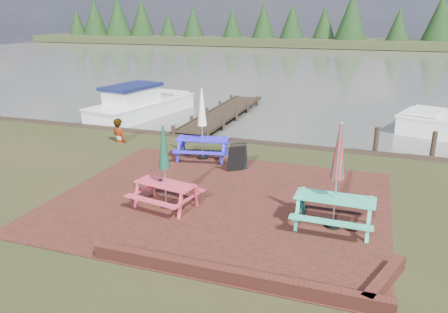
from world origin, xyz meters
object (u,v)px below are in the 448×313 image
at_px(picnic_table_red, 165,179).
at_px(jetty, 223,113).
at_px(picnic_table_teal, 336,193).
at_px(chalkboard, 238,158).
at_px(picnic_table_blue, 202,135).
at_px(boat_jetty, 141,106).
at_px(person, 118,119).

relative_size(picnic_table_red, jetty, 0.25).
distance_m(picnic_table_teal, jetty, 12.75).
bearing_deg(chalkboard, picnic_table_blue, 118.58).
bearing_deg(picnic_table_blue, boat_jetty, 122.77).
height_order(picnic_table_red, boat_jetty, picnic_table_red).
xyz_separation_m(jetty, person, (-2.37, -6.03, 0.86)).
bearing_deg(boat_jetty, picnic_table_blue, -35.15).
relative_size(picnic_table_blue, boat_jetty, 0.37).
bearing_deg(boat_jetty, chalkboard, -31.96).
bearing_deg(picnic_table_red, picnic_table_blue, 108.75).
height_order(picnic_table_teal, picnic_table_red, picnic_table_teal).
distance_m(picnic_table_teal, chalkboard, 4.63).
bearing_deg(chalkboard, picnic_table_teal, -76.98).
distance_m(picnic_table_teal, person, 10.21).
bearing_deg(person, boat_jetty, -48.49).
bearing_deg(jetty, boat_jetty, -169.75).
relative_size(picnic_table_teal, jetty, 0.29).
height_order(picnic_table_blue, jetty, picnic_table_blue).
xyz_separation_m(picnic_table_red, boat_jetty, (-6.61, 10.34, -0.43)).
bearing_deg(chalkboard, boat_jetty, 102.59).
distance_m(boat_jetty, person, 5.64).
height_order(picnic_table_red, jetty, picnic_table_red).
bearing_deg(picnic_table_red, picnic_table_teal, 14.01).
xyz_separation_m(chalkboard, jetty, (-3.21, 7.76, -0.35)).
relative_size(picnic_table_red, person, 1.18).
bearing_deg(picnic_table_blue, chalkboard, -38.06).
bearing_deg(picnic_table_blue, picnic_table_teal, -49.36).
xyz_separation_m(picnic_table_blue, chalkboard, (1.56, -0.78, -0.42)).
xyz_separation_m(picnic_table_teal, jetty, (-6.63, 10.86, -0.80)).
bearing_deg(picnic_table_red, chalkboard, 84.65).
height_order(chalkboard, person, person).
xyz_separation_m(picnic_table_red, person, (-4.63, 5.10, 0.17)).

